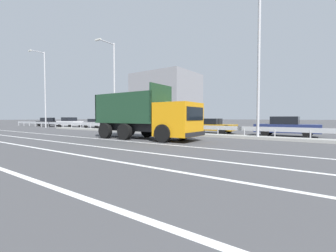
# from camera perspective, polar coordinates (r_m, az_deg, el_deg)

# --- Properties ---
(ground_plane) EXTENTS (320.00, 320.00, 0.00)m
(ground_plane) POSITION_cam_1_polar(r_m,az_deg,el_deg) (15.94, 0.41, -2.97)
(ground_plane) COLOR #424244
(lane_strip_0) EXTENTS (70.68, 0.16, 0.01)m
(lane_strip_0) POSITION_cam_1_polar(r_m,az_deg,el_deg) (13.83, -10.83, -3.78)
(lane_strip_0) COLOR silver
(lane_strip_0) RESTS_ON ground_plane
(lane_strip_1) EXTENTS (70.68, 0.16, 0.01)m
(lane_strip_1) POSITION_cam_1_polar(r_m,az_deg,el_deg) (12.20, -19.73, -4.66)
(lane_strip_1) COLOR silver
(lane_strip_1) RESTS_ON ground_plane
(lane_strip_2) EXTENTS (70.68, 0.16, 0.01)m
(lane_strip_2) POSITION_cam_1_polar(r_m,az_deg,el_deg) (11.21, -28.11, -5.38)
(lane_strip_2) COLOR silver
(lane_strip_2) RESTS_ON ground_plane
(median_island) EXTENTS (38.87, 1.10, 0.18)m
(median_island) POSITION_cam_1_polar(r_m,az_deg,el_deg) (18.15, 5.22, -2.07)
(median_island) COLOR gray
(median_island) RESTS_ON ground_plane
(median_guardrail) EXTENTS (70.68, 0.09, 0.78)m
(median_guardrail) POSITION_cam_1_polar(r_m,az_deg,el_deg) (19.04, 6.85, -0.43)
(median_guardrail) COLOR #9EA0A5
(median_guardrail) RESTS_ON ground_plane
(dump_truck) EXTENTS (7.60, 2.92, 3.51)m
(dump_truck) POSITION_cam_1_polar(r_m,az_deg,el_deg) (14.49, -3.08, 1.42)
(dump_truck) COLOR orange
(dump_truck) RESTS_ON ground_plane
(median_road_sign) EXTENTS (0.83, 0.16, 2.24)m
(median_road_sign) POSITION_cam_1_polar(r_m,az_deg,el_deg) (22.11, -9.45, 1.59)
(median_road_sign) COLOR white
(median_road_sign) RESTS_ON ground_plane
(street_lamp_0) EXTENTS (0.71, 2.01, 10.47)m
(street_lamp_0) POSITION_cam_1_polar(r_m,az_deg,el_deg) (35.81, -28.95, 8.75)
(street_lamp_0) COLOR #ADADB2
(street_lamp_0) RESTS_ON ground_plane
(street_lamp_1) EXTENTS (0.71, 2.22, 9.00)m
(street_lamp_1) POSITION_cam_1_polar(r_m,az_deg,el_deg) (23.90, -13.77, 10.66)
(street_lamp_1) COLOR #ADADB2
(street_lamp_1) RESTS_ON ground_plane
(street_lamp_2) EXTENTS (0.71, 1.96, 10.70)m
(street_lamp_2) POSITION_cam_1_polar(r_m,az_deg,el_deg) (16.42, 21.98, 17.51)
(street_lamp_2) COLOR #ADADB2
(street_lamp_2) RESTS_ON ground_plane
(parked_car_0) EXTENTS (4.58, 1.87, 1.41)m
(parked_car_0) POSITION_cam_1_polar(r_m,az_deg,el_deg) (42.18, -28.21, 0.92)
(parked_car_0) COLOR black
(parked_car_0) RESTS_ON ground_plane
(parked_car_1) EXTENTS (4.21, 2.11, 1.46)m
(parked_car_1) POSITION_cam_1_polar(r_m,az_deg,el_deg) (36.96, -23.72, 0.89)
(parked_car_1) COLOR silver
(parked_car_1) RESTS_ON ground_plane
(parked_car_2) EXTENTS (3.90, 1.88, 1.25)m
(parked_car_2) POSITION_cam_1_polar(r_m,az_deg,el_deg) (32.08, -17.77, 0.67)
(parked_car_2) COLOR #A3A3A8
(parked_car_2) RESTS_ON ground_plane
(parked_car_3) EXTENTS (4.56, 2.06, 1.58)m
(parked_car_3) POSITION_cam_1_polar(r_m,az_deg,el_deg) (27.73, -11.90, 0.78)
(parked_car_3) COLOR #B27A14
(parked_car_3) RESTS_ON ground_plane
(parked_car_4) EXTENTS (4.25, 2.00, 1.32)m
(parked_car_4) POSITION_cam_1_polar(r_m,az_deg,el_deg) (23.41, -1.37, 0.34)
(parked_car_4) COLOR #B27A14
(parked_car_4) RESTS_ON ground_plane
(parked_car_5) EXTENTS (4.40, 2.14, 1.34)m
(parked_car_5) POSITION_cam_1_polar(r_m,az_deg,el_deg) (20.49, 10.78, 0.04)
(parked_car_5) COLOR #B27A14
(parked_car_5) RESTS_ON ground_plane
(parked_car_6) EXTENTS (4.46, 1.86, 1.50)m
(parked_car_6) POSITION_cam_1_polar(r_m,az_deg,el_deg) (19.19, 27.83, -0.12)
(parked_car_6) COLOR navy
(parked_car_6) RESTS_ON ground_plane
(background_building_0) EXTENTS (12.02, 10.26, 10.48)m
(background_building_0) POSITION_cam_1_polar(r_m,az_deg,el_deg) (47.49, -0.45, 6.76)
(background_building_0) COLOR gray
(background_building_0) RESTS_ON ground_plane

